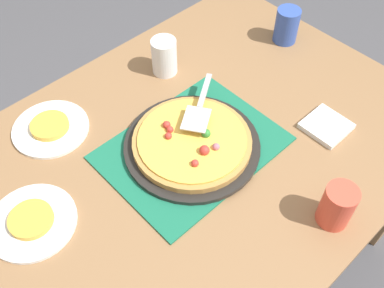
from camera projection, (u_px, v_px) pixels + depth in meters
name	position (u px, v px, depth m)	size (l,w,h in m)	color
ground_plane	(192.00, 262.00, 1.84)	(8.00, 8.00, 0.00)	#4C4C51
dining_table	(192.00, 171.00, 1.34)	(1.40, 1.00, 0.75)	olive
placemat	(192.00, 148.00, 1.25)	(0.48, 0.36, 0.01)	#196B4C
pizza_pan	(192.00, 146.00, 1.24)	(0.38, 0.38, 0.01)	black
pizza	(192.00, 141.00, 1.23)	(0.33, 0.33, 0.05)	#B78442
plate_near_left	(51.00, 129.00, 1.29)	(0.22, 0.22, 0.01)	white
plate_far_right	(32.00, 222.00, 1.10)	(0.22, 0.22, 0.01)	white
served_slice_left	(50.00, 126.00, 1.28)	(0.11, 0.11, 0.02)	gold
served_slice_right	(31.00, 219.00, 1.09)	(0.11, 0.11, 0.02)	gold
cup_near	(164.00, 56.00, 1.41)	(0.08, 0.08, 0.12)	white
cup_far	(337.00, 206.00, 1.07)	(0.08, 0.08, 0.12)	#E04C38
cup_corner	(287.00, 25.00, 1.51)	(0.08, 0.08, 0.12)	#3351AD
pizza_server	(200.00, 107.00, 1.26)	(0.22, 0.16, 0.01)	silver
napkin_stack	(326.00, 126.00, 1.30)	(0.12, 0.12, 0.02)	white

